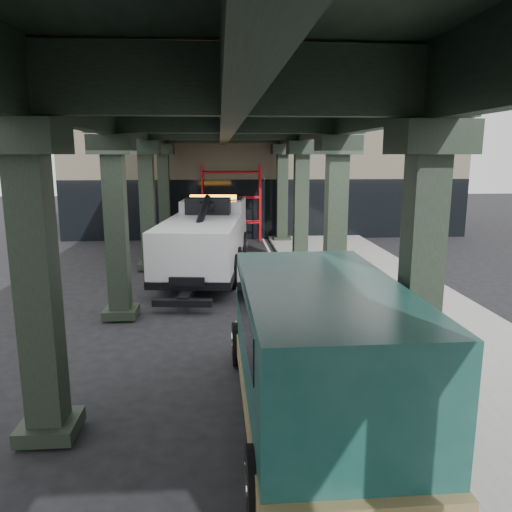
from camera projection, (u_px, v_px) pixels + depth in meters
name	position (u px, v px, depth m)	size (l,w,h in m)	color
ground	(247.00, 341.00, 12.25)	(90.00, 90.00, 0.00)	black
sidewalk	(397.00, 309.00, 14.51)	(5.00, 40.00, 0.15)	gray
lane_stripe	(302.00, 314.00, 14.33)	(0.12, 38.00, 0.01)	silver
viaduct	(226.00, 117.00, 13.09)	(7.40, 32.00, 6.40)	black
building	(261.00, 163.00, 31.14)	(22.00, 10.00, 8.00)	#C6B793
scaffolding	(231.00, 201.00, 26.14)	(3.08, 0.88, 4.00)	red
tow_truck	(207.00, 235.00, 19.27)	(3.53, 9.31, 2.98)	black
towed_van	(316.00, 348.00, 8.14)	(2.64, 6.42, 2.59)	#113C36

